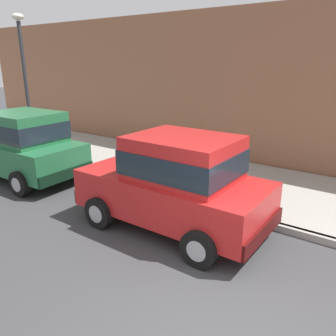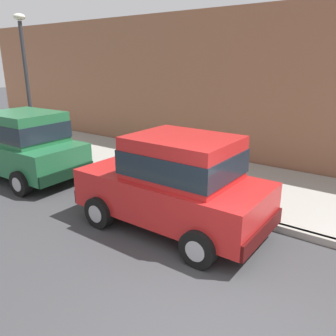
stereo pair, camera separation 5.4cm
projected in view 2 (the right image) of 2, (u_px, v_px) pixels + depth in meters
name	position (u px, v px, depth m)	size (l,w,h in m)	color
curb	(299.00, 233.00, 6.39)	(0.16, 64.00, 0.14)	gray
sidewalk	(322.00, 202.00, 7.78)	(3.60, 64.00, 0.14)	#99968E
car_red_hatchback	(176.00, 182.00, 6.46)	(1.97, 3.80, 1.88)	red
car_green_hatchback	(23.00, 145.00, 9.31)	(2.04, 3.85, 1.88)	#23663D
dog_brown	(164.00, 162.00, 9.60)	(0.54, 0.60, 0.49)	brown
street_lamp	(26.00, 69.00, 10.85)	(0.36, 0.36, 4.42)	#2D2D33
building_facade	(159.00, 85.00, 12.26)	(0.50, 20.00, 4.69)	#8C5B42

